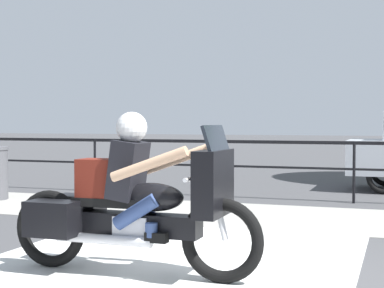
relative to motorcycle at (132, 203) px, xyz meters
name	(u,v)px	position (x,y,z in m)	size (l,w,h in m)	color
ground_plane	(310,280)	(1.58, 0.36, -0.67)	(120.00, 120.00, 0.00)	#424244
sidewalk_band	(344,220)	(1.58, 3.76, -0.67)	(44.00, 2.40, 0.01)	#99968E
crosswalk_band	(153,272)	(0.15, 0.16, -0.67)	(3.68, 6.00, 0.01)	silver
fence_railing	(354,154)	(1.58, 5.68, 0.18)	(36.00, 0.05, 1.09)	black
motorcycle	(132,203)	(0.00, 0.00, 0.00)	(2.50, 0.76, 1.51)	black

